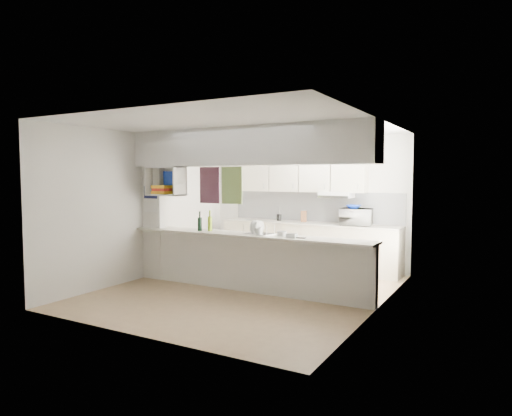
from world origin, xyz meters
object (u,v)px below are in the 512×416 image
Objects in this scene: microwave at (356,217)px; bowl at (354,207)px; wine_bottles at (205,223)px; dish_rack at (259,229)px.

microwave is 0.20m from bowl.
bowl reaches higher than wine_bottles.
dish_rack is (-0.95, -2.03, -0.07)m from microwave.
microwave is at bearing 33.86° from bowl.
dish_rack is at bearing -114.38° from bowl.
microwave is at bearing 46.94° from wine_bottles.
dish_rack is at bearing 58.92° from microwave.
bowl is 0.59× the size of dish_rack.
dish_rack is at bearing 3.03° from wine_bottles.
bowl reaches higher than dish_rack.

